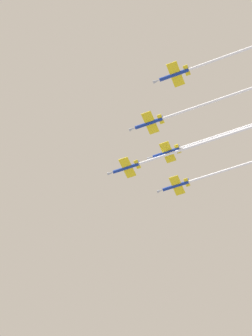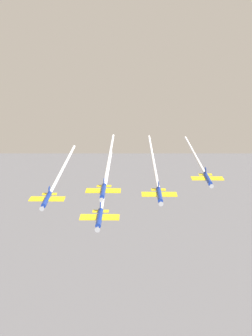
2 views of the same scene
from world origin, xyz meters
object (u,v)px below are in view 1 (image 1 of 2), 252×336
(jet_port_outer, at_px, (236,130))
(jet_starboard_outer, at_px, (230,55))
(jet_lead, at_px, (184,149))
(jet_port_inner, at_px, (223,98))
(jet_starboard_inner, at_px, (230,169))

(jet_port_outer, height_order, jet_starboard_outer, jet_port_outer)
(jet_port_outer, bearing_deg, jet_lead, 90.00)
(jet_port_outer, bearing_deg, jet_port_inner, 177.79)
(jet_starboard_inner, xyz_separation_m, jet_port_outer, (16.52, 0.91, 1.89))
(jet_starboard_inner, bearing_deg, jet_port_outer, -155.53)
(jet_lead, height_order, jet_port_inner, jet_port_inner)
(jet_starboard_outer, bearing_deg, jet_lead, 41.72)
(jet_lead, distance_m, jet_starboard_inner, 20.37)
(jet_starboard_outer, bearing_deg, jet_port_outer, 11.78)
(jet_port_outer, bearing_deg, jet_starboard_inner, 24.47)
(jet_lead, bearing_deg, jet_port_outer, -90.00)
(jet_lead, height_order, jet_starboard_inner, jet_lead)
(jet_port_inner, distance_m, jet_starboard_outer, 16.55)
(jet_port_inner, relative_size, jet_port_outer, 1.02)
(jet_lead, relative_size, jet_starboard_outer, 1.10)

